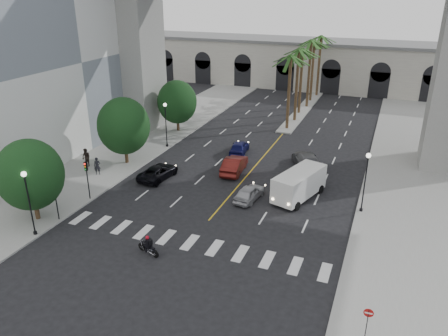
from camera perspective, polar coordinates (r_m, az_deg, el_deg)
ground at (r=34.25m, az=-3.37°, el=-8.41°), size 140.00×140.00×0.00m
sidewalk_left at (r=52.83m, az=-11.39°, el=2.87°), size 8.00×100.00×0.15m
sidewalk_right at (r=45.11m, az=22.81°, el=-2.11°), size 8.00×100.00×0.15m
median at (r=67.97m, az=10.26°, el=7.48°), size 2.00×24.00×0.20m
building_left at (r=55.68m, az=-24.73°, el=13.20°), size 16.50×32.50×20.60m
pier_building at (r=83.48m, az=12.97°, el=13.05°), size 71.00×10.50×8.50m
palm_a at (r=56.52m, az=8.72°, el=13.83°), size 3.20×3.20×10.30m
palm_b at (r=60.32m, az=9.75°, el=14.60°), size 3.20×3.20×10.60m
palm_c at (r=64.33m, az=10.25°, el=14.65°), size 3.20×3.20×10.10m
palm_d at (r=68.06m, az=11.33°, el=15.64°), size 3.20×3.20×10.90m
palm_e at (r=72.06m, az=11.74°, el=15.63°), size 3.20×3.20×10.40m
palm_f at (r=75.89m, az=12.57°, el=16.12°), size 3.20×3.20×10.70m
street_tree_near at (r=37.33m, az=-24.01°, el=-0.81°), size 5.20×5.20×6.89m
street_tree_mid at (r=46.54m, az=-12.97°, el=5.37°), size 5.44×5.44×7.21m
street_tree_far at (r=56.50m, az=-6.14°, el=8.57°), size 5.04×5.04×6.68m
lamp_post_left_near at (r=35.31m, az=-24.18°, el=-3.60°), size 0.40×0.40×5.35m
lamp_post_left_far at (r=50.86m, az=-7.61°, el=6.08°), size 0.40×0.40×5.35m
lamp_post_right at (r=37.39m, az=18.00°, el=-1.20°), size 0.40×0.40×5.35m
traffic_signal_near at (r=37.10m, az=-21.24°, el=-3.06°), size 0.25×0.18×3.65m
traffic_signal_far at (r=39.80m, az=-17.47°, el=-0.77°), size 0.25×0.18×3.65m
motorcycle_rider at (r=31.81m, az=-9.81°, el=-10.02°), size 1.98×0.78×1.48m
car_a at (r=38.85m, az=3.29°, el=-3.25°), size 2.07×4.14×1.35m
car_b at (r=44.35m, az=1.36°, el=0.43°), size 2.21×5.15×1.65m
car_c at (r=43.50m, az=-8.58°, el=-0.52°), size 2.69×5.04×1.35m
car_d at (r=46.33m, az=10.74°, el=1.02°), size 4.40×6.04×1.63m
car_e at (r=49.44m, az=2.01°, el=2.73°), size 2.26×4.46×1.45m
cargo_van at (r=39.30m, az=9.76°, el=-2.03°), size 3.94×6.42×2.57m
pedestrian_a at (r=45.25m, az=-16.23°, el=0.25°), size 0.78×0.69×1.78m
pedestrian_b at (r=47.61m, az=-17.55°, el=1.31°), size 1.02×0.84×1.93m
do_not_enter_sign at (r=25.45m, az=18.27°, el=-18.09°), size 0.53×0.05×2.16m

